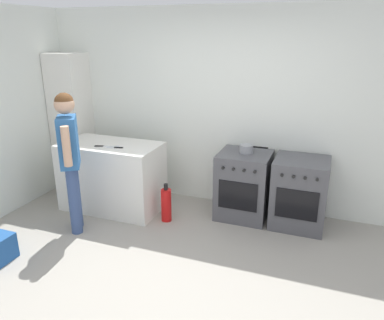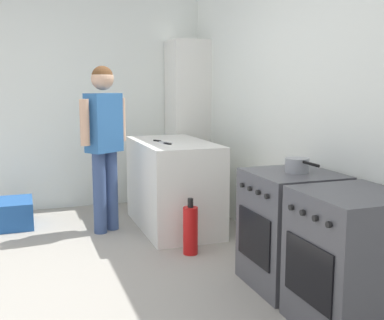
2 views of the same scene
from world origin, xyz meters
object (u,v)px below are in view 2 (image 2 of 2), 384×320
at_px(knife_chef, 162,142).
at_px(fire_extinguisher, 190,230).
at_px(knife_paring, 166,143).
at_px(pot, 297,165).
at_px(oven_left, 291,229).
at_px(larder_cabinet, 187,123).
at_px(recycling_crate_lower, 15,213).
at_px(person, 104,134).
at_px(oven_right, 352,262).

xyz_separation_m(knife_chef, fire_extinguisher, (0.81, 0.02, -0.69)).
bearing_deg(knife_paring, pot, 19.02).
height_order(knife_paring, fire_extinguisher, knife_paring).
bearing_deg(oven_left, larder_cabinet, 177.80).
relative_size(pot, knife_chef, 1.16).
bearing_deg(recycling_crate_lower, knife_chef, 67.68).
xyz_separation_m(pot, person, (-1.80, -1.09, 0.09)).
xyz_separation_m(pot, fire_extinguisher, (-0.88, -0.50, -0.69)).
bearing_deg(oven_left, pot, 67.12).
bearing_deg(recycling_crate_lower, larder_cabinet, 100.44).
distance_m(knife_paring, fire_extinguisher, 0.95).
bearing_deg(pot, knife_paring, -160.98).
distance_m(oven_left, knife_chef, 1.82).
height_order(oven_left, person, person).
bearing_deg(knife_chef, pot, 17.21).
distance_m(person, larder_cabinet, 1.45).
bearing_deg(oven_right, recycling_crate_lower, -146.80).
relative_size(fire_extinguisher, recycling_crate_lower, 0.96).
distance_m(oven_left, recycling_crate_lower, 3.00).
relative_size(knife_chef, larder_cabinet, 0.15).
bearing_deg(knife_paring, larder_cabinet, 151.67).
height_order(oven_left, fire_extinguisher, oven_left).
bearing_deg(recycling_crate_lower, person, 61.07).
bearing_deg(person, knife_paring, 64.75).
xyz_separation_m(oven_left, knife_chef, (-1.68, -0.50, 0.48)).
xyz_separation_m(knife_chef, recycling_crate_lower, (-0.59, -1.44, -0.76)).
bearing_deg(knife_chef, oven_right, 11.87).
relative_size(person, larder_cabinet, 0.83).
bearing_deg(knife_paring, knife_chef, 178.01).
xyz_separation_m(knife_chef, larder_cabinet, (-0.97, 0.60, 0.10)).
xyz_separation_m(oven_right, pot, (-0.68, 0.03, 0.48)).
bearing_deg(recycling_crate_lower, oven_left, 40.46).
xyz_separation_m(pot, recycling_crate_lower, (-2.28, -1.97, -0.76)).
bearing_deg(knife_paring, oven_right, 12.81).
bearing_deg(oven_left, recycling_crate_lower, -139.54).
xyz_separation_m(person, recycling_crate_lower, (-0.48, -0.88, -0.85)).
bearing_deg(oven_right, person, -156.80).
bearing_deg(knife_paring, oven_left, 18.28).
xyz_separation_m(oven_left, fire_extinguisher, (-0.87, -0.48, -0.21)).
height_order(oven_right, pot, pot).
relative_size(knife_chef, fire_extinguisher, 0.61).
bearing_deg(knife_paring, recycling_crate_lower, -117.53).
xyz_separation_m(knife_chef, person, (-0.11, -0.56, 0.09)).
height_order(recycling_crate_lower, larder_cabinet, larder_cabinet).
distance_m(pot, knife_paring, 1.63).
bearing_deg(oven_left, knife_paring, -161.72).
distance_m(fire_extinguisher, larder_cabinet, 2.03).
bearing_deg(fire_extinguisher, pot, 29.77).
distance_m(recycling_crate_lower, larder_cabinet, 2.25).
bearing_deg(person, larder_cabinet, 126.47).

